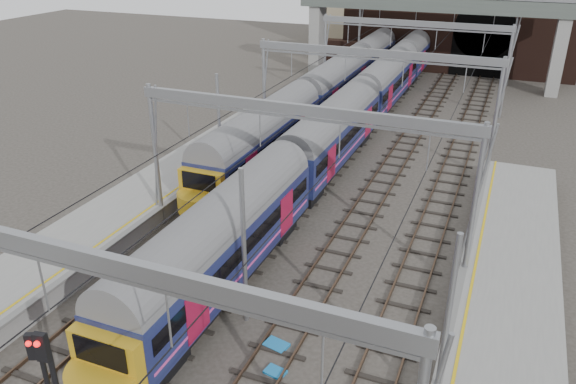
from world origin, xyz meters
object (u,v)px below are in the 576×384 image
at_px(signal_near_left, 45,379).
at_px(signal_near_centre, 54,384).
at_px(train_main, 363,103).
at_px(relay_cabinet, 98,306).
at_px(train_second, 359,66).

relative_size(signal_near_left, signal_near_centre, 0.93).
distance_m(train_main, relay_cabinet, 28.04).
distance_m(signal_near_left, signal_near_centre, 0.63).
relative_size(signal_near_centre, relay_cabinet, 4.74).
xyz_separation_m(train_main, signal_near_left, (-0.50, -33.75, 0.56)).
bearing_deg(relay_cabinet, signal_near_centre, -69.80).
xyz_separation_m(train_main, relay_cabinet, (-3.96, -27.70, -1.92)).
xyz_separation_m(train_second, relay_cabinet, (0.04, -40.74, -1.93)).
distance_m(signal_near_left, relay_cabinet, 7.41).
relative_size(train_second, signal_near_centre, 12.47).
height_order(signal_near_left, relay_cabinet, signal_near_left).
bearing_deg(train_main, train_second, 107.05).
height_order(signal_near_centre, relay_cabinet, signal_near_centre).
bearing_deg(train_main, signal_near_centre, -89.88).
bearing_deg(signal_near_centre, train_second, 85.49).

